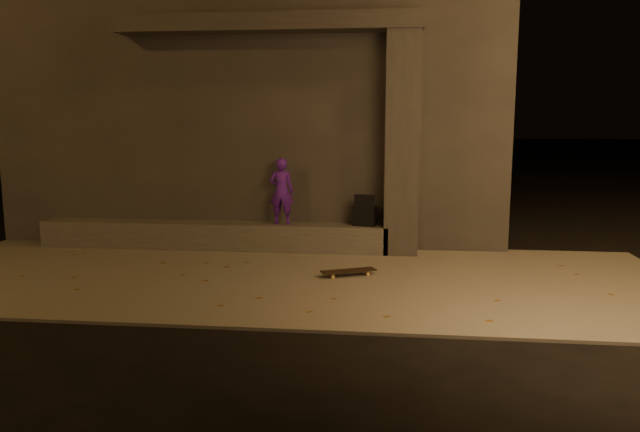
# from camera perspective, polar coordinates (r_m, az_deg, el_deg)

# --- Properties ---
(ground) EXTENTS (120.00, 120.00, 0.00)m
(ground) POSITION_cam_1_polar(r_m,az_deg,el_deg) (7.07, -6.44, -9.85)
(ground) COLOR black
(ground) RESTS_ON ground
(sidewalk) EXTENTS (11.00, 4.40, 0.04)m
(sidewalk) POSITION_cam_1_polar(r_m,az_deg,el_deg) (8.94, -3.56, -5.62)
(sidewalk) COLOR slate
(sidewalk) RESTS_ON ground
(building) EXTENTS (9.00, 5.10, 5.22)m
(building) POSITION_cam_1_polar(r_m,az_deg,el_deg) (13.26, -4.54, 10.45)
(building) COLOR #353230
(building) RESTS_ON ground
(ledge) EXTENTS (6.00, 0.55, 0.45)m
(ledge) POSITION_cam_1_polar(r_m,az_deg,el_deg) (10.89, -9.75, -1.74)
(ledge) COLOR #4A4843
(ledge) RESTS_ON sidewalk
(column) EXTENTS (0.55, 0.55, 3.60)m
(column) POSITION_cam_1_polar(r_m,az_deg,el_deg) (10.27, 7.52, 6.51)
(column) COLOR #353230
(column) RESTS_ON sidewalk
(canopy) EXTENTS (5.00, 0.70, 0.28)m
(canopy) POSITION_cam_1_polar(r_m,az_deg,el_deg) (10.62, -4.77, 17.14)
(canopy) COLOR #353230
(canopy) RESTS_ON column
(skateboarder) EXTENTS (0.42, 0.29, 1.12)m
(skateboarder) POSITION_cam_1_polar(r_m,az_deg,el_deg) (10.50, -3.54, 2.30)
(skateboarder) COLOR #551AAF
(skateboarder) RESTS_ON ledge
(backpack) EXTENTS (0.41, 0.31, 0.53)m
(backpack) POSITION_cam_1_polar(r_m,az_deg,el_deg) (10.40, 4.08, 0.13)
(backpack) COLOR black
(backpack) RESTS_ON ledge
(skateboard) EXTENTS (0.81, 0.52, 0.09)m
(skateboard) POSITION_cam_1_polar(r_m,az_deg,el_deg) (8.91, 2.63, -5.06)
(skateboard) COLOR black
(skateboard) RESTS_ON sidewalk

